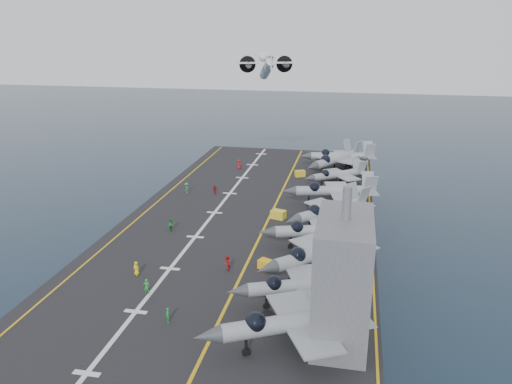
% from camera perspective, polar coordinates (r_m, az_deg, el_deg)
% --- Properties ---
extents(ground, '(500.00, 500.00, 0.00)m').
position_cam_1_polar(ground, '(83.24, -0.55, -9.39)').
color(ground, '#142135').
rests_on(ground, ground).
extents(hull, '(36.00, 90.00, 10.00)m').
position_cam_1_polar(hull, '(81.05, -0.56, -6.25)').
color(hull, '#56595E').
rests_on(hull, ground).
extents(flight_deck, '(38.00, 92.00, 0.40)m').
position_cam_1_polar(flight_deck, '(79.03, -0.57, -2.82)').
color(flight_deck, black).
rests_on(flight_deck, hull).
extents(foul_line, '(0.35, 90.00, 0.02)m').
position_cam_1_polar(foul_line, '(78.43, 1.58, -2.82)').
color(foul_line, gold).
rests_on(foul_line, flight_deck).
extents(landing_centerline, '(0.50, 90.00, 0.02)m').
position_cam_1_polar(landing_centerline, '(80.33, -4.77, -2.36)').
color(landing_centerline, silver).
rests_on(landing_centerline, flight_deck).
extents(deck_edge_port, '(0.25, 90.00, 0.02)m').
position_cam_1_polar(deck_edge_port, '(83.92, -12.01, -1.80)').
color(deck_edge_port, gold).
rests_on(deck_edge_port, flight_deck).
extents(deck_edge_stbd, '(0.25, 90.00, 0.02)m').
position_cam_1_polar(deck_edge_stbd, '(77.53, 12.96, -3.56)').
color(deck_edge_stbd, gold).
rests_on(deck_edge_stbd, flight_deck).
extents(island_superstructure, '(5.00, 10.00, 15.00)m').
position_cam_1_polar(island_superstructure, '(46.96, 9.93, -8.20)').
color(island_superstructure, '#56595E').
rests_on(island_superstructure, flight_deck).
extents(fighter_jet_0, '(19.35, 17.01, 5.63)m').
position_cam_1_polar(fighter_jet_0, '(47.07, 4.32, -14.44)').
color(fighter_jet_0, '#969DA5').
rests_on(fighter_jet_0, flight_deck).
extents(fighter_jet_1, '(16.83, 14.15, 4.97)m').
position_cam_1_polar(fighter_jet_1, '(53.72, 5.42, -10.44)').
color(fighter_jet_1, gray).
rests_on(fighter_jet_1, flight_deck).
extents(fighter_jet_2, '(19.02, 18.84, 5.58)m').
position_cam_1_polar(fighter_jet_2, '(60.47, 7.51, -6.77)').
color(fighter_jet_2, gray).
rests_on(fighter_jet_2, flight_deck).
extents(fighter_jet_3, '(17.21, 13.77, 5.22)m').
position_cam_1_polar(fighter_jet_3, '(67.36, 7.52, -4.25)').
color(fighter_jet_3, gray).
rests_on(fighter_jet_3, flight_deck).
extents(fighter_jet_4, '(18.10, 18.37, 5.38)m').
position_cam_1_polar(fighter_jet_4, '(74.82, 8.63, -1.91)').
color(fighter_jet_4, '#9BA4AC').
rests_on(fighter_jet_4, flight_deck).
extents(fighter_jet_5, '(17.59, 13.67, 5.43)m').
position_cam_1_polar(fighter_jet_5, '(83.59, 9.03, 0.26)').
color(fighter_jet_5, gray).
rests_on(fighter_jet_5, flight_deck).
extents(fighter_jet_6, '(15.44, 14.42, 4.46)m').
position_cam_1_polar(fighter_jet_6, '(94.66, 9.38, 2.07)').
color(fighter_jet_6, gray).
rests_on(fighter_jet_6, flight_deck).
extents(fighter_jet_7, '(18.06, 19.86, 5.74)m').
position_cam_1_polar(fighter_jet_7, '(103.18, 9.12, 3.79)').
color(fighter_jet_7, gray).
rests_on(fighter_jet_7, flight_deck).
extents(fighter_jet_8, '(17.53, 13.51, 5.45)m').
position_cam_1_polar(fighter_jet_8, '(106.78, 9.79, 4.17)').
color(fighter_jet_8, '#9EA7AF').
rests_on(fighter_jet_8, flight_deck).
extents(tow_cart_a, '(2.20, 1.86, 1.12)m').
position_cam_1_polar(tow_cart_a, '(61.90, 1.17, -8.28)').
color(tow_cart_a, gold).
rests_on(tow_cart_a, flight_deck).
extents(tow_cart_b, '(2.52, 2.03, 1.31)m').
position_cam_1_polar(tow_cart_b, '(77.56, 2.57, -2.58)').
color(tow_cart_b, gold).
rests_on(tow_cart_b, flight_deck).
extents(tow_cart_c, '(2.30, 1.90, 1.18)m').
position_cam_1_polar(tow_cart_c, '(99.83, 5.06, 2.11)').
color(tow_cart_c, gold).
rests_on(tow_cart_c, flight_deck).
extents(crew_0, '(1.19, 1.02, 1.68)m').
position_cam_1_polar(crew_0, '(62.03, -13.52, -8.47)').
color(crew_0, yellow).
rests_on(crew_0, flight_deck).
extents(crew_1, '(1.33, 1.13, 1.88)m').
position_cam_1_polar(crew_1, '(57.50, -12.38, -10.52)').
color(crew_1, '#268C33').
rests_on(crew_1, flight_deck).
extents(crew_2, '(1.11, 1.40, 2.04)m').
position_cam_1_polar(crew_2, '(73.71, -9.64, -3.67)').
color(crew_2, '#1E8026').
rests_on(crew_2, flight_deck).
extents(crew_3, '(0.90, 1.25, 1.97)m').
position_cam_1_polar(crew_3, '(89.95, -7.93, 0.45)').
color(crew_3, green).
rests_on(crew_3, flight_deck).
extents(crew_4, '(1.06, 1.18, 1.63)m').
position_cam_1_polar(crew_4, '(89.16, -4.72, 0.29)').
color(crew_4, '#A20E13').
rests_on(crew_4, flight_deck).
extents(crew_5, '(0.88, 1.23, 1.93)m').
position_cam_1_polar(crew_5, '(104.94, -1.93, 3.19)').
color(crew_5, '#B21919').
rests_on(crew_5, flight_deck).
extents(crew_6, '(1.09, 1.14, 1.59)m').
position_cam_1_polar(crew_6, '(52.26, -10.06, -13.69)').
color(crew_6, '#1D8B36').
rests_on(crew_6, flight_deck).
extents(crew_7, '(1.19, 1.41, 2.00)m').
position_cam_1_polar(crew_7, '(61.23, -3.30, -8.16)').
color(crew_7, '#B21919').
rests_on(crew_7, flight_deck).
extents(transport_plane, '(27.28, 22.33, 5.57)m').
position_cam_1_polar(transport_plane, '(130.99, 1.29, 13.95)').
color(transport_plane, silver).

